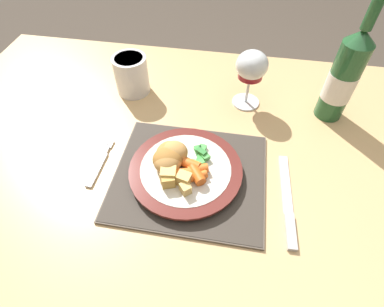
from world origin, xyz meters
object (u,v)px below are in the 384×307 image
(table_knife, at_px, (288,207))
(dinner_plate, at_px, (186,170))
(fork, at_px, (99,166))
(wine_glass, at_px, (251,68))
(bottle, at_px, (343,77))
(dining_table, at_px, (202,177))
(drinking_cup, at_px, (131,74))

(table_knife, bearing_deg, dinner_plate, 168.56)
(dinner_plate, relative_size, fork, 1.77)
(wine_glass, height_order, bottle, bottle)
(dining_table, xyz_separation_m, dinner_plate, (-0.03, -0.07, 0.11))
(table_knife, height_order, wine_glass, wine_glass)
(table_knife, distance_m, bottle, 0.32)
(dinner_plate, height_order, drinking_cup, drinking_cup)
(dining_table, height_order, drinking_cup, drinking_cup)
(fork, distance_m, drinking_cup, 0.27)
(table_knife, relative_size, drinking_cup, 2.16)
(wine_glass, bearing_deg, table_knife, -72.09)
(table_knife, bearing_deg, wine_glass, 107.91)
(fork, distance_m, table_knife, 0.39)
(drinking_cup, bearing_deg, bottle, -1.14)
(drinking_cup, bearing_deg, fork, -89.67)
(table_knife, bearing_deg, bottle, 69.74)
(dinner_plate, bearing_deg, drinking_cup, 126.35)
(dinner_plate, distance_m, drinking_cup, 0.32)
(dinner_plate, xyz_separation_m, drinking_cup, (-0.19, 0.26, 0.03))
(dining_table, bearing_deg, wine_glass, 65.85)
(dinner_plate, bearing_deg, dining_table, 69.06)
(dinner_plate, bearing_deg, table_knife, -11.44)
(wine_glass, relative_size, drinking_cup, 1.47)
(wine_glass, bearing_deg, dinner_plate, -113.31)
(dinner_plate, xyz_separation_m, wine_glass, (0.11, 0.26, 0.09))
(fork, xyz_separation_m, wine_glass, (0.30, 0.26, 0.10))
(bottle, xyz_separation_m, drinking_cup, (-0.50, 0.01, -0.06))
(dinner_plate, relative_size, table_knife, 1.08)
(bottle, bearing_deg, wine_glass, 177.23)
(dinner_plate, xyz_separation_m, fork, (-0.19, -0.01, -0.01))
(dining_table, height_order, dinner_plate, dinner_plate)
(bottle, bearing_deg, fork, -153.04)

